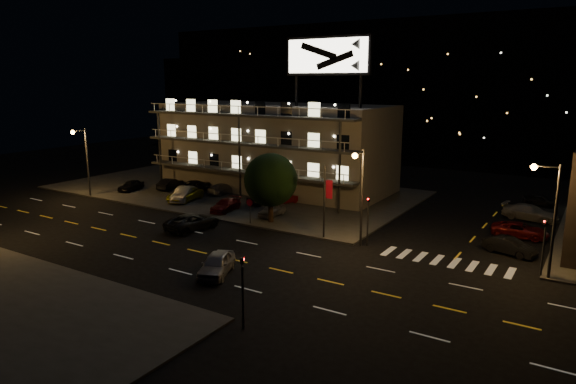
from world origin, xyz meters
The scene contains 29 objects.
ground centered at (0.00, 0.00, 0.00)m, with size 140.00×140.00×0.00m, color black.
curb_nw centered at (-14.00, 20.00, 0.07)m, with size 44.00×24.00×0.15m, color #353633.
motel centered at (-9.94, 23.88, 5.34)m, with size 28.00×13.80×18.10m.
hill_backdrop centered at (-5.94, 68.78, 11.55)m, with size 120.00×25.00×24.00m.
streetlight_nw centered at (-26.00, 7.94, 4.96)m, with size 0.44×1.92×8.00m.
streetlight_nc centered at (8.50, 7.94, 4.96)m, with size 0.44×1.92×8.00m.
streetlight_ne centered at (22.14, 8.30, 4.96)m, with size 1.92×0.44×8.00m.
signal_nw centered at (9.00, 8.50, 2.57)m, with size 0.20×0.27×4.60m.
signal_sw centered at (9.00, -8.50, 2.57)m, with size 0.20×0.27×4.60m.
signal_ne centered at (22.00, 8.50, 2.57)m, with size 0.27×0.20×4.60m.
banner_north centered at (5.09, 8.40, 3.43)m, with size 0.83×0.16×6.40m.
stop_sign centered at (-3.00, 8.57, 1.71)m, with size 0.91×0.11×2.61m.
tree centered at (-1.63, 10.04, 4.08)m, with size 5.25×5.05×6.61m.
lot_car_0 centered at (-24.04, 12.73, 0.79)m, with size 1.51×3.76×1.28m, color black.
lot_car_1 centered at (-14.78, 12.18, 0.92)m, with size 1.63×4.69×1.54m, color gray.
lot_car_2 centered at (-14.72, 12.23, 0.83)m, with size 2.26×4.91×1.36m, color #C5C212.
lot_car_3 centered at (-7.90, 11.03, 0.76)m, with size 1.71×4.20×1.22m, color #600D0F.
lot_car_4 centered at (-2.68, 11.84, 0.77)m, with size 1.46×3.63×1.24m, color gray.
lot_car_5 centered at (-20.56, 15.88, 0.82)m, with size 1.42×4.08×1.35m, color black.
lot_car_6 centered at (-16.72, 16.27, 0.88)m, with size 2.44×5.28×1.47m, color black.
lot_car_7 centered at (-13.40, 17.35, 0.76)m, with size 1.71×4.21×1.22m, color gray.
lot_car_8 centered at (-6.29, 15.51, 0.81)m, with size 1.56×3.88×1.32m, color black.
lot_car_9 centered at (-4.47, 16.95, 0.76)m, with size 1.29×3.69×1.21m, color #600D0F.
side_car_0 centered at (19.30, 12.52, 0.67)m, with size 1.41×4.04×1.33m, color black.
side_car_1 centered at (19.32, 17.71, 0.65)m, with size 2.16×4.68×1.30m, color #600D0F.
side_car_2 centered at (19.31, 24.42, 0.75)m, with size 2.11×5.19×1.51m, color gray.
side_car_3 centered at (19.46, 31.43, 0.61)m, with size 1.44×3.57×1.22m, color black.
road_car_east centered at (2.56, -3.01, 0.77)m, with size 1.81×4.50×1.53m, color gray.
road_car_west centered at (-6.49, 4.52, 0.75)m, with size 2.48×5.38×1.49m, color black.
Camera 1 is at (24.86, -29.28, 13.40)m, focal length 32.00 mm.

